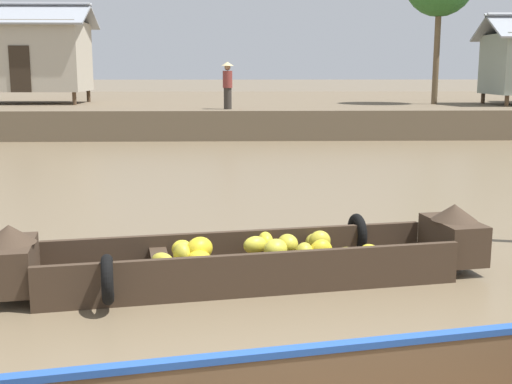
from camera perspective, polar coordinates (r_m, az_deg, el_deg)
name	(u,v)px	position (r m, az deg, el deg)	size (l,w,h in m)	color
ground_plane	(274,195)	(12.85, 1.62, -0.28)	(300.00, 300.00, 0.00)	#726047
riverbank_strip	(251,109)	(32.50, -0.44, 7.26)	(160.00, 20.00, 1.04)	brown
banana_boat	(250,259)	(7.60, -0.57, -5.86)	(5.75, 2.34, 0.81)	#3D2D21
stilt_house_left	(31,55)	(28.98, -19.05, 11.23)	(5.10, 3.44, 4.07)	#4C3826
vendor_person	(228,83)	(23.50, -2.49, 9.49)	(0.44, 0.44, 1.66)	#332D28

